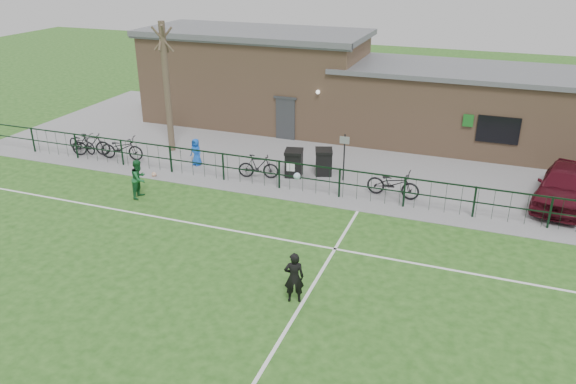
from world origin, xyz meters
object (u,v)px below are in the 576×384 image
(bicycle_e, at_px, (393,184))
(ball_ground, at_px, (154,174))
(bare_tree, at_px, (167,89))
(wheelie_bin_left, at_px, (294,164))
(bicycle_c, at_px, (122,148))
(wheelie_bin_right, at_px, (324,163))
(car_maroon, at_px, (565,186))
(outfield_player, at_px, (139,179))
(bicycle_b, at_px, (91,144))
(bicycle_a, at_px, (82,143))
(bicycle_d, at_px, (258,166))
(spectator_child, at_px, (196,152))
(sign_post, at_px, (344,158))

(bicycle_e, xyz_separation_m, ball_ground, (-9.89, -1.46, -0.46))
(ball_ground, bearing_deg, bare_tree, 108.26)
(wheelie_bin_left, bearing_deg, bicycle_c, 173.63)
(wheelie_bin_right, relative_size, bicycle_e, 0.49)
(wheelie_bin_left, distance_m, car_maroon, 10.53)
(wheelie_bin_left, relative_size, outfield_player, 0.69)
(outfield_player, bearing_deg, wheelie_bin_right, -56.16)
(bicycle_e, bearing_deg, ball_ground, 102.91)
(bicycle_b, height_order, bicycle_c, bicycle_c)
(bicycle_a, bearing_deg, car_maroon, -72.62)
(wheelie_bin_left, distance_m, outfield_player, 6.40)
(car_maroon, distance_m, bicycle_a, 20.94)
(bicycle_b, xyz_separation_m, bicycle_d, (8.40, 0.16, -0.01))
(bicycle_a, bearing_deg, bicycle_e, -76.87)
(bare_tree, xyz_separation_m, bicycle_e, (10.94, -1.74, -2.44))
(bicycle_e, xyz_separation_m, outfield_player, (-9.20, -3.44, 0.20))
(bicycle_d, xyz_separation_m, spectator_child, (-3.19, 0.44, 0.09))
(bicycle_e, bearing_deg, car_maroon, -71.24)
(car_maroon, xyz_separation_m, bicycle_b, (-20.19, -1.78, -0.23))
(sign_post, height_order, bicycle_a, sign_post)
(bicycle_b, height_order, ball_ground, bicycle_b)
(wheelie_bin_left, height_order, bicycle_a, wheelie_bin_left)
(bicycle_a, relative_size, bicycle_c, 0.88)
(bare_tree, height_order, bicycle_a, bare_tree)
(wheelie_bin_right, xyz_separation_m, spectator_child, (-5.62, -0.96, 0.10))
(bare_tree, height_order, wheelie_bin_left, bare_tree)
(wheelie_bin_right, distance_m, bicycle_a, 11.59)
(bicycle_b, bearing_deg, ball_ground, -128.54)
(bicycle_a, bearing_deg, bicycle_c, -80.45)
(car_maroon, bearing_deg, outfield_player, -149.75)
(bicycle_d, bearing_deg, wheelie_bin_right, -73.29)
(outfield_player, bearing_deg, bicycle_b, 51.64)
(car_maroon, distance_m, outfield_player, 16.14)
(car_maroon, distance_m, ball_ground, 16.32)
(bicycle_c, bearing_deg, car_maroon, -93.38)
(car_maroon, bearing_deg, sign_post, -163.68)
(sign_post, xyz_separation_m, car_maroon, (8.38, 0.60, -0.24))
(spectator_child, bearing_deg, bare_tree, 162.70)
(bare_tree, distance_m, bicycle_a, 4.88)
(wheelie_bin_left, height_order, spectator_child, spectator_child)
(bicycle_d, bearing_deg, bare_tree, 57.97)
(spectator_child, relative_size, ball_ground, 5.90)
(wheelie_bin_right, relative_size, bicycle_b, 0.58)
(bicycle_c, relative_size, spectator_child, 1.69)
(sign_post, xyz_separation_m, bicycle_b, (-11.80, -1.18, -0.47))
(wheelie_bin_right, height_order, bicycle_e, bicycle_e)
(wheelie_bin_right, bearing_deg, bicycle_b, 169.03)
(bare_tree, relative_size, bicycle_e, 2.89)
(bare_tree, height_order, spectator_child, bare_tree)
(bicycle_a, height_order, outfield_player, outfield_player)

